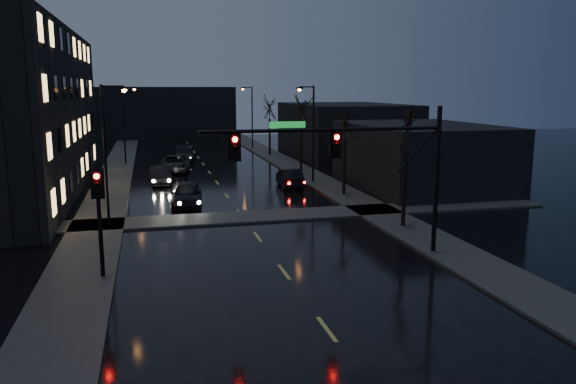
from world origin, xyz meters
TOP-DOWN VIEW (x-y plane):
  - ground at (0.00, 0.00)m, footprint 160.00×160.00m
  - sidewalk_left at (-8.50, 35.00)m, footprint 3.00×140.00m
  - sidewalk_right at (8.50, 35.00)m, footprint 3.00×140.00m
  - sidewalk_cross at (0.00, 18.50)m, footprint 40.00×3.00m
  - commercial_right_near at (15.50, 26.00)m, footprint 10.00×14.00m
  - commercial_right_far at (17.00, 48.00)m, footprint 12.00×18.00m
  - far_block at (-3.00, 78.00)m, footprint 22.00×10.00m
  - signal_mast at (3.85, 9.00)m, footprint 11.11×0.41m
  - signal_pole_left at (-7.50, 8.99)m, footprint 0.35×0.41m
  - tree_near at (8.40, 14.00)m, footprint 3.52×3.52m
  - tree_mid_a at (8.40, 24.00)m, footprint 3.30×3.30m
  - tree_mid_b at (8.40, 36.00)m, footprint 3.74×3.74m
  - tree_far at (8.40, 50.00)m, footprint 3.43×3.43m
  - streetlight_l_near at (-7.58, 18.00)m, footprint 1.53×0.28m
  - streetlight_l_far at (-7.58, 45.00)m, footprint 1.53×0.28m
  - streetlight_r_mid at (7.58, 30.00)m, footprint 1.53×0.28m
  - streetlight_r_far at (7.58, 58.00)m, footprint 1.53×0.28m
  - oncoming_car_a at (-3.10, 22.96)m, footprint 2.42×5.02m
  - oncoming_car_b at (-4.59, 32.20)m, footprint 1.75×4.49m
  - oncoming_car_c at (-3.12, 38.76)m, footprint 3.34×6.04m
  - oncoming_car_d at (-1.84, 47.24)m, footprint 2.15×5.23m
  - lead_car at (5.38, 28.36)m, footprint 1.90×4.64m

SIDE VIEW (x-z plane):
  - ground at x=0.00m, z-range 0.00..0.00m
  - sidewalk_left at x=-8.50m, z-range 0.00..0.12m
  - sidewalk_right at x=8.50m, z-range 0.00..0.12m
  - sidewalk_cross at x=0.00m, z-range 0.00..0.12m
  - oncoming_car_b at x=-4.59m, z-range 0.00..1.46m
  - lead_car at x=5.38m, z-range 0.00..1.50m
  - oncoming_car_d at x=-1.84m, z-range 0.00..1.51m
  - oncoming_car_c at x=-3.12m, z-range 0.00..1.60m
  - oncoming_car_a at x=-3.10m, z-range 0.00..1.65m
  - commercial_right_near at x=15.50m, z-range 0.00..5.00m
  - commercial_right_far at x=17.00m, z-range 0.00..6.00m
  - signal_pole_left at x=-7.50m, z-range 0.75..5.27m
  - far_block at x=-3.00m, z-range 0.00..8.00m
  - streetlight_l_near at x=-7.58m, z-range 0.77..8.77m
  - streetlight_l_far at x=-7.58m, z-range 0.77..8.77m
  - streetlight_r_mid at x=7.58m, z-range 0.77..8.77m
  - streetlight_r_far at x=7.58m, z-range 0.77..8.77m
  - signal_mast at x=3.85m, z-range 1.37..8.37m
  - tree_mid_a at x=8.40m, z-range 2.04..9.61m
  - tree_far at x=8.40m, z-range 2.12..10.00m
  - tree_near at x=8.40m, z-range 2.18..10.26m
  - tree_mid_b at x=8.40m, z-range 2.32..10.90m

